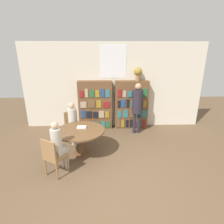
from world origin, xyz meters
The scene contains 12 objects.
ground_plane centered at (0.00, 0.00, 0.00)m, with size 16.00×16.00×0.00m, color brown.
wall_back centered at (0.00, 3.45, 1.51)m, with size 6.40×0.07×3.00m.
bookshelf_left centered at (-0.64, 3.25, 0.86)m, with size 1.17×0.34×1.72m.
bookshelf_right centered at (0.65, 3.25, 0.86)m, with size 1.17×0.34×1.72m.
flower_vase centered at (0.84, 3.26, 2.00)m, with size 0.28×0.28×0.45m.
reading_table centered at (-0.92, 1.41, 0.61)m, with size 1.27×1.27×0.73m.
chair_near_camera centered at (-1.40, 0.56, 0.51)m, with size 0.55×0.55×0.91m.
chair_left_side centered at (-1.32, 2.30, 0.51)m, with size 0.53×0.53×0.91m.
seated_reader_left centered at (-1.25, 2.13, 0.71)m, with size 0.36×0.40×1.25m.
seated_reader_right centered at (-1.31, 0.73, 0.69)m, with size 0.36×0.39×1.24m.
librarian_standing centered at (0.78, 2.75, 1.06)m, with size 0.34×0.61×1.71m.
open_book_on_table centered at (-0.90, 1.54, 0.74)m, with size 0.24×0.18×0.03m.
Camera 1 is at (-0.21, -2.77, 2.60)m, focal length 28.00 mm.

